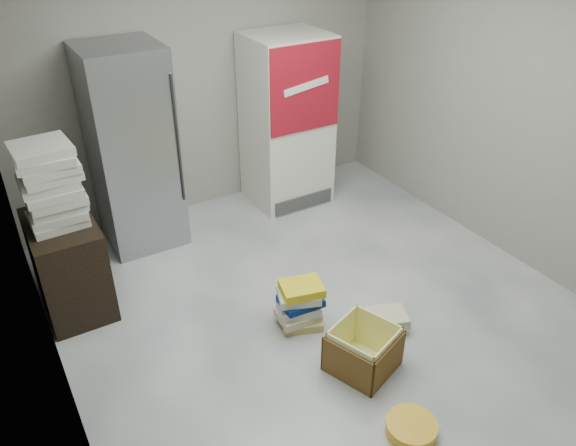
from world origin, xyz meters
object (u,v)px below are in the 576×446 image
(coke_cooler, at_px, (287,121))
(phonebook_stack_main, at_px, (300,305))
(steel_fridge, at_px, (132,149))
(wood_shelf, at_px, (69,265))
(cardboard_box, at_px, (363,352))

(coke_cooler, distance_m, phonebook_stack_main, 2.26)
(steel_fridge, distance_m, phonebook_stack_main, 2.14)
(wood_shelf, distance_m, cardboard_box, 2.44)
(phonebook_stack_main, height_order, cardboard_box, phonebook_stack_main)
(steel_fridge, xyz_separation_m, cardboard_box, (0.79, -2.53, -0.81))
(wood_shelf, height_order, cardboard_box, wood_shelf)
(steel_fridge, height_order, cardboard_box, steel_fridge)
(steel_fridge, height_order, phonebook_stack_main, steel_fridge)
(coke_cooler, distance_m, wood_shelf, 2.63)
(cardboard_box, bearing_deg, steel_fridge, 87.02)
(cardboard_box, bearing_deg, wood_shelf, 111.63)
(coke_cooler, bearing_deg, steel_fridge, 179.82)
(coke_cooler, xyz_separation_m, wood_shelf, (-2.48, -0.72, -0.50))
(phonebook_stack_main, bearing_deg, coke_cooler, 74.81)
(coke_cooler, bearing_deg, cardboard_box, -108.74)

